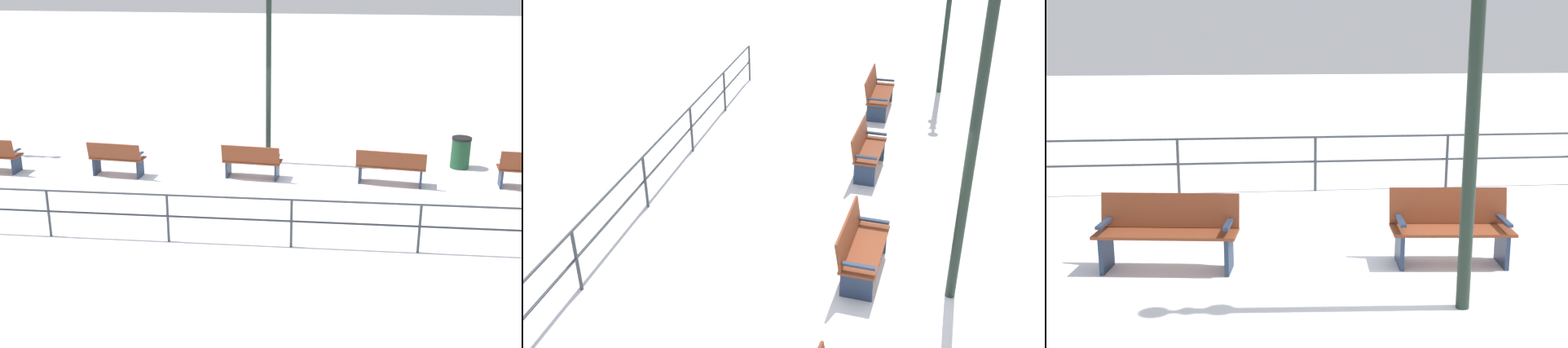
{
  "view_description": "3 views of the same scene",
  "coord_description": "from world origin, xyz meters",
  "views": [
    {
      "loc": [
        -15.34,
        -1.81,
        5.5
      ],
      "look_at": [
        -1.64,
        -0.38,
        0.69
      ],
      "focal_mm": 45.79,
      "sensor_mm": 36.0,
      "label": 1
    },
    {
      "loc": [
        0.4,
        -7.48,
        5.41
      ],
      "look_at": [
        -1.41,
        1.32,
        0.83
      ],
      "focal_mm": 42.35,
      "sensor_mm": 36.0,
      "label": 2
    },
    {
      "loc": [
        7.08,
        -2.43,
        2.66
      ],
      "look_at": [
        -2.46,
        -1.47,
        0.6
      ],
      "focal_mm": 43.83,
      "sensor_mm": 36.0,
      "label": 3
    }
  ],
  "objects": [
    {
      "name": "ground_plane",
      "position": [
        0.0,
        0.0,
        0.0
      ],
      "size": [
        80.0,
        80.0,
        0.0
      ],
      "primitive_type": "plane",
      "color": "white",
      "rests_on": "ground"
    },
    {
      "name": "bench_second",
      "position": [
        -0.14,
        -3.33,
        0.47
      ],
      "size": [
        0.7,
        1.68,
        0.87
      ],
      "rotation": [
        0.0,
        0.0,
        -0.13
      ],
      "color": "brown",
      "rests_on": "ground"
    },
    {
      "name": "bench_third",
      "position": [
        -0.02,
        0.01,
        0.45
      ],
      "size": [
        0.7,
        1.47,
        0.88
      ],
      "rotation": [
        0.0,
        0.0,
        -0.1
      ],
      "color": "brown",
      "rests_on": "ground"
    },
    {
      "name": "waterfront_railing",
      "position": [
        -3.82,
        0.0,
        0.68
      ],
      "size": [
        0.05,
        16.7,
        0.98
      ],
      "color": "#383D42",
      "rests_on": "ground"
    }
  ]
}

